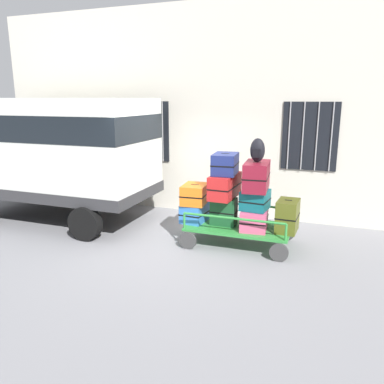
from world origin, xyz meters
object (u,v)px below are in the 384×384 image
luggage_cart (239,229)px  backpack (257,150)px  suitcase_left_bottom (195,212)px  suitcase_center_top (257,176)px  van (57,147)px  suitcase_midleft_middle (225,186)px  suitcase_center_bottom (254,219)px  suitcase_midleft_top (225,164)px  suitcase_midleft_bottom (224,211)px  suitcase_left_middle (195,194)px  suitcase_midright_bottom (287,216)px  suitcase_center_middle (255,200)px

luggage_cart → backpack: bearing=-5.0°
suitcase_left_bottom → suitcase_center_top: (1.22, 0.03, 0.83)m
van → suitcase_midleft_middle: size_ratio=4.79×
suitcase_left_bottom → suitcase_center_bottom: 1.22m
backpack → suitcase_midleft_top: bearing=177.8°
suitcase_midleft_top → suitcase_midleft_bottom: bearing=-90.0°
backpack → luggage_cart: bearing=175.0°
luggage_cart → suitcase_left_middle: size_ratio=3.10×
suitcase_midleft_bottom → luggage_cart: bearing=7.2°
suitcase_midleft_bottom → suitcase_center_bottom: suitcase_midleft_bottom is taller
suitcase_midleft_bottom → suitcase_midleft_top: bearing=90.0°
van → backpack: (4.70, -0.23, 0.15)m
luggage_cart → suitcase_left_bottom: 0.95m
suitcase_midleft_top → luggage_cart: bearing=0.6°
suitcase_midright_bottom → suitcase_midleft_top: bearing=-179.4°
suitcase_midleft_top → suitcase_center_middle: bearing=-3.1°
van → suitcase_midleft_bottom: van is taller
suitcase_left_bottom → suitcase_midleft_top: 1.20m
suitcase_center_top → suitcase_midright_bottom: 0.94m
backpack → suitcase_center_bottom: bearing=-113.4°
suitcase_left_middle → suitcase_midleft_middle: (0.61, 0.02, 0.21)m
suitcase_midleft_bottom → suitcase_midleft_middle: bearing=90.0°
suitcase_left_bottom → suitcase_center_middle: 1.28m
suitcase_midleft_bottom → suitcase_midleft_top: (-0.00, 0.04, 0.94)m
van → suitcase_midleft_middle: 4.13m
suitcase_left_bottom → suitcase_midleft_middle: size_ratio=0.69×
suitcase_left_middle → suitcase_center_bottom: 1.28m
van → suitcase_center_middle: van is taller
suitcase_left_bottom → backpack: backpack is taller
suitcase_left_bottom → suitcase_center_bottom: bearing=-0.7°
backpack → suitcase_center_top: bearing=95.9°
suitcase_left_bottom → suitcase_midleft_top: suitcase_midleft_top is taller
suitcase_left_middle → suitcase_midleft_middle: size_ratio=0.72×
luggage_cart → suitcase_left_bottom: bearing=-178.7°
suitcase_center_top → backpack: size_ratio=2.03×
suitcase_midleft_top → van: bearing=177.1°
suitcase_midleft_middle → suitcase_center_bottom: size_ratio=1.17×
suitcase_center_top → backpack: (0.00, -0.04, 0.49)m
luggage_cart → backpack: (0.31, -0.03, 1.57)m
van → suitcase_midright_bottom: size_ratio=7.30×
luggage_cart → suitcase_left_bottom: size_ratio=3.23×
suitcase_center_top → backpack: bearing=-84.1°
suitcase_center_middle → suitcase_midright_bottom: 0.67m
suitcase_center_middle → backpack: size_ratio=1.33×
suitcase_left_bottom → suitcase_center_bottom: size_ratio=0.81×
suitcase_midleft_bottom → suitcase_midleft_middle: size_ratio=0.60×
suitcase_center_bottom → suitcase_midright_bottom: (0.61, 0.05, 0.11)m
suitcase_midleft_middle → suitcase_center_middle: (0.61, -0.04, -0.21)m
suitcase_midleft_top → suitcase_left_bottom: bearing=-178.3°
suitcase_midleft_middle → suitcase_midright_bottom: (1.22, 0.00, -0.48)m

